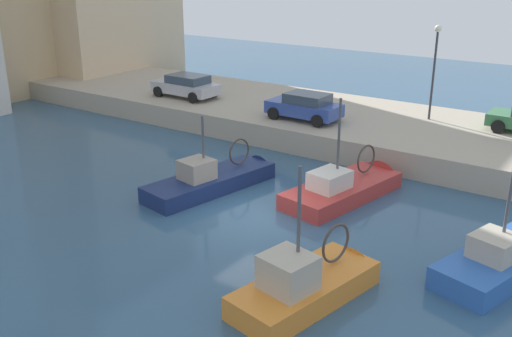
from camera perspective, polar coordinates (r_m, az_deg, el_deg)
water_surface at (r=21.98m, az=0.13°, el=-4.72°), size 80.00×80.00×0.00m
quay_wall at (r=31.34m, az=12.19°, el=3.63°), size 9.00×56.00×1.20m
fishing_boat_navy at (r=24.71m, az=-3.81°, el=-1.63°), size 6.94×2.97×4.07m
fishing_boat_blue at (r=20.23m, az=23.60°, el=-8.51°), size 6.63×3.45×4.66m
fishing_boat_orange at (r=17.15m, az=5.53°, el=-11.88°), size 5.68×2.84×4.97m
fishing_boat_red at (r=24.15m, az=9.00°, el=-2.37°), size 6.58×3.17×5.12m
parked_car_blue at (r=30.41m, az=4.80°, el=6.10°), size 2.00×3.87×1.41m
parked_car_silver at (r=35.65m, az=-6.85°, el=8.06°), size 2.15×4.21×1.37m
quay_streetlamp at (r=31.25m, az=17.14°, el=10.41°), size 0.36×0.36×4.83m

